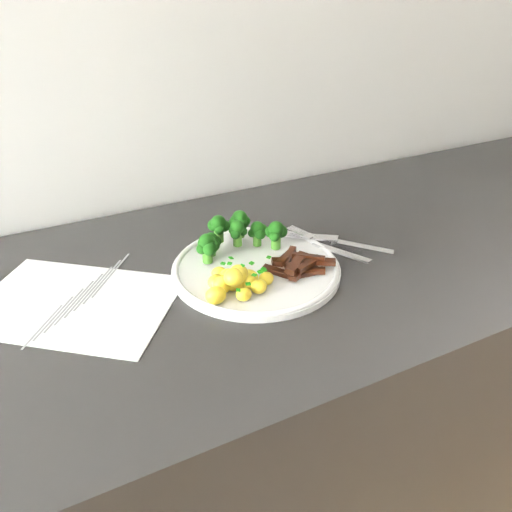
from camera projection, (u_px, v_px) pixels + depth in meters
name	position (u px, v px, depth m)	size (l,w,h in m)	color
counter	(224.00, 468.00, 1.04)	(2.45, 0.61, 0.92)	black
recipe_paper	(74.00, 303.00, 0.75)	(0.35, 0.34, 0.00)	white
plate	(256.00, 268.00, 0.83)	(0.27, 0.27, 0.02)	white
broccoli	(236.00, 233.00, 0.86)	(0.16, 0.09, 0.06)	#2F6119
potatoes	(235.00, 281.00, 0.76)	(0.12, 0.10, 0.04)	gold
beef_strips	(299.00, 265.00, 0.81)	(0.11, 0.09, 0.03)	black
fork	(329.00, 246.00, 0.87)	(0.07, 0.17, 0.02)	silver
knife	(345.00, 245.00, 0.89)	(0.18, 0.17, 0.02)	silver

